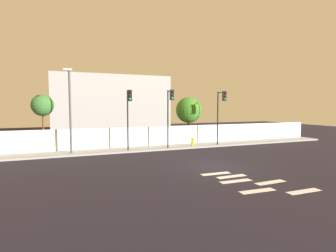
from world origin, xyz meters
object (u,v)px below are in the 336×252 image
object	(u,v)px
traffic_light_left	(221,106)
roadside_tree_midleft	(189,110)
traffic_light_center	(170,106)
street_lamp_curbside	(70,105)
roadside_tree_leftmost	(42,106)
fire_hydrant	(193,142)
traffic_light_right	(129,107)

from	to	relation	value
traffic_light_left	roadside_tree_midleft	size ratio (longest dim) A/B	1.06
traffic_light_center	street_lamp_curbside	size ratio (longest dim) A/B	0.79
traffic_light_center	roadside_tree_leftmost	xyz separation A→B (m)	(-10.30, 3.23, 0.07)
traffic_light_center	roadside_tree_leftmost	bearing A→B (deg)	162.59
traffic_light_center	roadside_tree_midleft	xyz separation A→B (m)	(3.45, 3.23, -0.39)
roadside_tree_midleft	roadside_tree_leftmost	bearing A→B (deg)	180.00
fire_hydrant	roadside_tree_leftmost	distance (m)	13.51
traffic_light_left	street_lamp_curbside	xyz separation A→B (m)	(-13.39, 0.60, 0.14)
traffic_light_left	roadside_tree_midleft	bearing A→B (deg)	117.13
roadside_tree_leftmost	fire_hydrant	bearing A→B (deg)	-12.15
fire_hydrant	roadside_tree_leftmost	size ratio (longest dim) A/B	0.17
traffic_light_left	traffic_light_right	distance (m)	8.87
traffic_light_center	roadside_tree_midleft	bearing A→B (deg)	43.15
fire_hydrant	traffic_light_right	bearing A→B (deg)	-175.18
roadside_tree_leftmost	roadside_tree_midleft	world-z (taller)	roadside_tree_leftmost
traffic_light_right	roadside_tree_leftmost	world-z (taller)	traffic_light_right
traffic_light_center	fire_hydrant	distance (m)	4.16
traffic_light_left	roadside_tree_leftmost	bearing A→B (deg)	167.69
roadside_tree_leftmost	roadside_tree_midleft	xyz separation A→B (m)	(13.74, 0.00, -0.46)
traffic_light_left	roadside_tree_leftmost	world-z (taller)	traffic_light_left
street_lamp_curbside	roadside_tree_leftmost	xyz separation A→B (m)	(-2.08, 2.78, -0.07)
fire_hydrant	street_lamp_curbside	bearing A→B (deg)	-179.87
roadside_tree_leftmost	roadside_tree_midleft	size ratio (longest dim) A/B	1.01
traffic_light_left	traffic_light_right	world-z (taller)	traffic_light_left
street_lamp_curbside	fire_hydrant	distance (m)	11.25
traffic_light_center	traffic_light_left	bearing A→B (deg)	-1.63
traffic_light_right	street_lamp_curbside	bearing A→B (deg)	173.72
roadside_tree_leftmost	street_lamp_curbside	bearing A→B (deg)	-53.19
traffic_light_right	roadside_tree_midleft	world-z (taller)	traffic_light_right
traffic_light_center	traffic_light_right	xyz separation A→B (m)	(-3.69, -0.05, -0.07)
traffic_light_right	street_lamp_curbside	world-z (taller)	street_lamp_curbside
fire_hydrant	roadside_tree_midleft	bearing A→B (deg)	71.00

